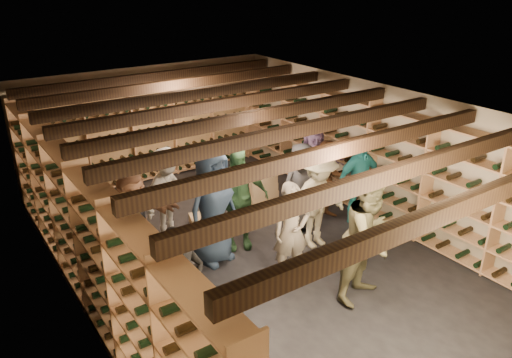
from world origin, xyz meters
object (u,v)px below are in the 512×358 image
object	(u,v)px
person_4	(359,181)
person_6	(213,207)
person_7	(291,231)
person_5	(134,222)
person_12	(301,187)
person_1	(182,289)
person_9	(168,192)
person_10	(237,198)
crate_loose	(204,219)
person_3	(318,200)
crate_stack_left	(211,173)
person_11	(313,165)
person_8	(328,180)
crate_stack_right	(264,189)
person_0	(131,259)
person_2	(369,238)

from	to	relation	value
person_4	person_6	world-z (taller)	person_6
person_7	person_5	bearing A→B (deg)	158.41
person_12	person_1	bearing A→B (deg)	-143.52
person_5	person_9	bearing A→B (deg)	24.54
person_4	person_12	size ratio (longest dim) A/B	1.03
person_10	person_6	bearing A→B (deg)	-141.33
crate_loose	person_3	xyz separation A→B (m)	(1.17, -1.71, 0.74)
crate_stack_left	person_9	distance (m)	2.04
person_5	person_6	distance (m)	1.17
crate_loose	person_7	world-z (taller)	person_7
person_7	person_9	size ratio (longest dim) A/B	0.95
person_1	person_11	world-z (taller)	person_1
person_4	person_8	bearing A→B (deg)	132.42
crate_stack_left	crate_stack_right	bearing A→B (deg)	-70.92
person_3	person_12	distance (m)	0.65
crate_stack_right	person_7	xyz separation A→B (m)	(-1.04, -2.17, 0.41)
person_0	person_11	distance (m)	4.48
person_0	person_6	bearing A→B (deg)	-1.05
crate_loose	person_5	bearing A→B (deg)	-155.21
crate_stack_left	person_0	bearing A→B (deg)	-133.15
person_3	person_12	bearing A→B (deg)	74.30
person_10	person_11	distance (m)	2.27
person_2	person_8	size ratio (longest dim) A/B	1.25
person_7	person_1	bearing A→B (deg)	-149.70
person_0	person_1	distance (m)	0.88
person_4	person_6	distance (m)	2.77
person_0	person_4	size ratio (longest dim) A/B	1.08
person_11	person_12	xyz separation A→B (m)	(-0.91, -0.76, 0.03)
person_1	person_12	size ratio (longest dim) A/B	1.01
person_1	person_4	distance (m)	4.15
person_8	person_10	world-z (taller)	person_10
person_5	person_11	xyz separation A→B (m)	(3.77, 0.37, -0.04)
person_4	person_8	distance (m)	0.55
crate_stack_right	person_1	distance (m)	4.01
crate_loose	person_8	size ratio (longest dim) A/B	0.34
person_11	person_3	bearing A→B (deg)	-103.91
crate_loose	person_6	xyz separation A→B (m)	(-0.45, -1.15, 0.84)
crate_loose	person_0	bearing A→B (deg)	-138.10
person_0	person_2	bearing A→B (deg)	-49.29
crate_stack_left	person_8	world-z (taller)	person_8
crate_stack_right	person_11	distance (m)	1.07
person_8	person_6	bearing A→B (deg)	-159.30
crate_stack_left	person_5	bearing A→B (deg)	-140.53
person_0	person_7	xyz separation A→B (m)	(2.26, -0.38, -0.13)
crate_stack_left	person_3	world-z (taller)	person_3
crate_stack_left	crate_loose	bearing A→B (deg)	-124.56
person_5	person_0	bearing A→B (deg)	-127.97
person_6	person_5	bearing A→B (deg)	143.57
person_0	person_3	size ratio (longest dim) A/B	1.07
crate_loose	person_11	bearing A→B (deg)	-8.33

